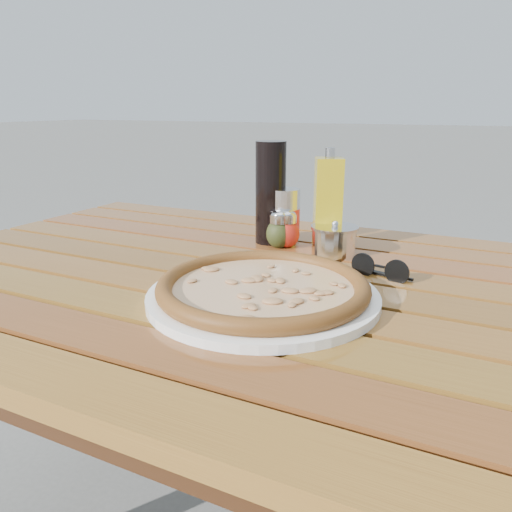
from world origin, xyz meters
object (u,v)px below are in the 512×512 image
at_px(table, 251,314).
at_px(plate, 263,296).
at_px(pizza, 263,287).
at_px(dark_bottle, 271,193).
at_px(soda_can, 284,217).
at_px(olive_oil_cruet, 328,203).
at_px(sunglasses, 380,269).
at_px(pepper_shaker, 287,230).
at_px(oregano_shaker, 279,230).
at_px(parmesan_tin, 334,240).

bearing_deg(table, plate, -54.76).
distance_m(pizza, dark_bottle, 0.36).
distance_m(plate, soda_can, 0.35).
bearing_deg(pizza, olive_oil_cruet, 91.36).
distance_m(dark_bottle, sunglasses, 0.32).
distance_m(soda_can, sunglasses, 0.29).
height_order(plate, pizza, pizza).
distance_m(pepper_shaker, sunglasses, 0.25).
relative_size(plate, pepper_shaker, 4.39).
distance_m(pizza, pepper_shaker, 0.31).
bearing_deg(oregano_shaker, parmesan_tin, 0.95).
bearing_deg(dark_bottle, plate, -67.27).
bearing_deg(table, soda_can, 98.31).
xyz_separation_m(pepper_shaker, soda_can, (-0.02, 0.03, 0.02)).
xyz_separation_m(dark_bottle, olive_oil_cruet, (0.13, 0.01, -0.01)).
distance_m(pepper_shaker, dark_bottle, 0.09).
height_order(table, dark_bottle, dark_bottle).
distance_m(table, parmesan_tin, 0.24).
xyz_separation_m(table, soda_can, (-0.03, 0.23, 0.13)).
bearing_deg(plate, dark_bottle, 112.73).
height_order(dark_bottle, sunglasses, dark_bottle).
relative_size(pizza, parmesan_tin, 3.32).
bearing_deg(table, oregano_shaker, 98.63).
bearing_deg(parmesan_tin, pepper_shaker, 175.30).
relative_size(pepper_shaker, dark_bottle, 0.37).
height_order(olive_oil_cruet, sunglasses, olive_oil_cruet).
distance_m(pizza, sunglasses, 0.23).
xyz_separation_m(oregano_shaker, dark_bottle, (-0.03, 0.03, 0.07)).
relative_size(oregano_shaker, sunglasses, 0.74).
bearing_deg(parmesan_tin, sunglasses, -41.57).
distance_m(plate, olive_oil_cruet, 0.34).
bearing_deg(olive_oil_cruet, pizza, -88.64).
xyz_separation_m(plate, soda_can, (-0.11, 0.33, 0.05)).
bearing_deg(oregano_shaker, pepper_shaker, 37.24).
bearing_deg(pizza, parmesan_tin, 85.82).
height_order(dark_bottle, soda_can, dark_bottle).
bearing_deg(parmesan_tin, olive_oil_cruet, 126.37).
bearing_deg(olive_oil_cruet, oregano_shaker, -155.73).
bearing_deg(parmesan_tin, table, -116.01).
xyz_separation_m(pepper_shaker, dark_bottle, (-0.05, 0.02, 0.07)).
bearing_deg(sunglasses, pepper_shaker, 165.96).
distance_m(pizza, parmesan_tin, 0.29).
bearing_deg(dark_bottle, sunglasses, -26.25).
bearing_deg(table, olive_oil_cruet, 74.52).
xyz_separation_m(plate, olive_oil_cruet, (-0.01, 0.33, 0.09)).
height_order(table, soda_can, soda_can).
relative_size(pizza, olive_oil_cruet, 1.64).
height_order(pizza, olive_oil_cruet, olive_oil_cruet).
distance_m(pizza, olive_oil_cruet, 0.34).
bearing_deg(dark_bottle, table, -73.98).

